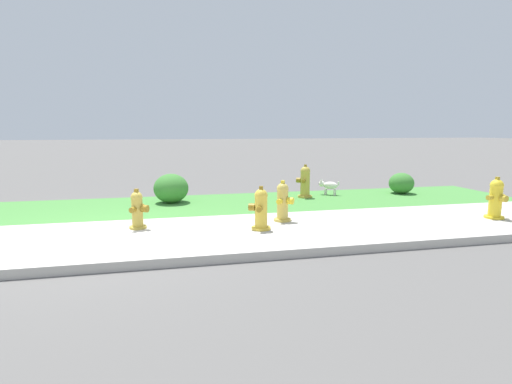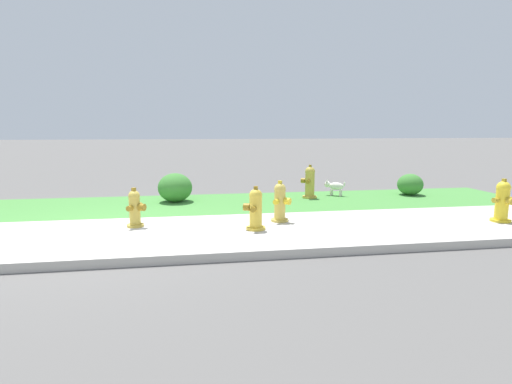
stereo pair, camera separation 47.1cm
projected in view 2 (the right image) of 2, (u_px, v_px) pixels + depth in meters
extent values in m
plane|color=#5B5956|center=(97.00, 238.00, 5.98)|extent=(120.00, 120.00, 0.00)
cube|color=#BCB7AD|center=(97.00, 237.00, 5.98)|extent=(18.00, 2.54, 0.01)
cube|color=#47893D|center=(124.00, 206.00, 8.44)|extent=(18.00, 2.50, 0.01)
cube|color=#BCB7AD|center=(70.00, 263.00, 4.66)|extent=(18.00, 0.16, 0.12)
cylinder|color=gold|center=(280.00, 220.00, 7.02)|extent=(0.30, 0.30, 0.05)
cylinder|color=gold|center=(280.00, 204.00, 6.98)|extent=(0.20, 0.20, 0.53)
sphere|color=gold|center=(280.00, 189.00, 6.94)|extent=(0.21, 0.21, 0.21)
cube|color=yellow|center=(280.00, 182.00, 6.92)|extent=(0.08, 0.08, 0.06)
cylinder|color=yellow|center=(283.00, 199.00, 7.09)|extent=(0.13, 0.13, 0.09)
cylinder|color=yellow|center=(276.00, 202.00, 6.84)|extent=(0.13, 0.13, 0.09)
cylinder|color=yellow|center=(288.00, 201.00, 6.90)|extent=(0.15, 0.16, 0.12)
cylinder|color=gold|center=(310.00, 197.00, 9.43)|extent=(0.34, 0.34, 0.05)
cylinder|color=gold|center=(310.00, 184.00, 9.38)|extent=(0.22, 0.22, 0.58)
sphere|color=gold|center=(310.00, 172.00, 9.33)|extent=(0.23, 0.23, 0.23)
cube|color=olive|center=(310.00, 166.00, 9.31)|extent=(0.08, 0.08, 0.06)
cylinder|color=olive|center=(308.00, 182.00, 9.23)|extent=(0.12, 0.12, 0.09)
cylinder|color=olive|center=(312.00, 180.00, 9.51)|extent=(0.12, 0.12, 0.09)
cylinder|color=olive|center=(303.00, 181.00, 9.43)|extent=(0.15, 0.15, 0.12)
cylinder|color=yellow|center=(500.00, 221.00, 7.00)|extent=(0.33, 0.33, 0.05)
cylinder|color=yellow|center=(502.00, 204.00, 6.95)|extent=(0.21, 0.21, 0.56)
sphere|color=yellow|center=(504.00, 188.00, 6.91)|extent=(0.22, 0.22, 0.22)
cube|color=#B29323|center=(504.00, 180.00, 6.89)|extent=(0.06, 0.06, 0.06)
cylinder|color=#B29323|center=(509.00, 199.00, 6.98)|extent=(0.10, 0.10, 0.09)
cylinder|color=#B29323|center=(496.00, 200.00, 6.89)|extent=(0.10, 0.10, 0.09)
cylinder|color=#B29323|center=(510.00, 201.00, 6.79)|extent=(0.13, 0.12, 0.12)
cylinder|color=gold|center=(256.00, 228.00, 6.45)|extent=(0.31, 0.31, 0.05)
cylinder|color=gold|center=(256.00, 211.00, 6.41)|extent=(0.20, 0.20, 0.52)
sphere|color=gold|center=(256.00, 195.00, 6.36)|extent=(0.21, 0.21, 0.21)
cube|color=olive|center=(256.00, 188.00, 6.35)|extent=(0.07, 0.07, 0.06)
cylinder|color=olive|center=(253.00, 209.00, 6.26)|extent=(0.12, 0.12, 0.09)
cylinder|color=olive|center=(258.00, 206.00, 6.53)|extent=(0.12, 0.12, 0.09)
cylinder|color=olive|center=(247.00, 207.00, 6.43)|extent=(0.14, 0.15, 0.12)
cylinder|color=gold|center=(135.00, 226.00, 6.63)|extent=(0.28, 0.28, 0.05)
cylinder|color=gold|center=(135.00, 210.00, 6.59)|extent=(0.18, 0.18, 0.47)
sphere|color=gold|center=(134.00, 196.00, 6.55)|extent=(0.19, 0.19, 0.19)
cube|color=olive|center=(134.00, 189.00, 6.54)|extent=(0.08, 0.08, 0.06)
cylinder|color=olive|center=(139.00, 205.00, 6.71)|extent=(0.12, 0.12, 0.09)
cylinder|color=olive|center=(130.00, 208.00, 6.46)|extent=(0.12, 0.12, 0.09)
cylinder|color=olive|center=(142.00, 207.00, 6.54)|extent=(0.14, 0.15, 0.12)
ellipsoid|color=silver|center=(336.00, 186.00, 9.70)|extent=(0.40, 0.35, 0.18)
sphere|color=silver|center=(327.00, 184.00, 9.79)|extent=(0.15, 0.15, 0.15)
sphere|color=black|center=(325.00, 184.00, 9.82)|extent=(0.03, 0.03, 0.03)
cone|color=silver|center=(327.00, 181.00, 9.74)|extent=(0.07, 0.07, 0.07)
cone|color=silver|center=(328.00, 180.00, 9.81)|extent=(0.07, 0.07, 0.07)
cylinder|color=silver|center=(331.00, 193.00, 9.73)|extent=(0.05, 0.05, 0.15)
cylinder|color=silver|center=(332.00, 192.00, 9.82)|extent=(0.05, 0.05, 0.15)
cylinder|color=silver|center=(340.00, 193.00, 9.63)|extent=(0.05, 0.05, 0.15)
cylinder|color=silver|center=(341.00, 193.00, 9.72)|extent=(0.05, 0.05, 0.15)
cylinder|color=silver|center=(344.00, 184.00, 9.61)|extent=(0.04, 0.04, 0.10)
ellipsoid|color=#3D7F33|center=(410.00, 184.00, 9.83)|extent=(0.62, 0.62, 0.52)
ellipsoid|color=#3D7F33|center=(175.00, 188.00, 8.89)|extent=(0.76, 0.76, 0.64)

